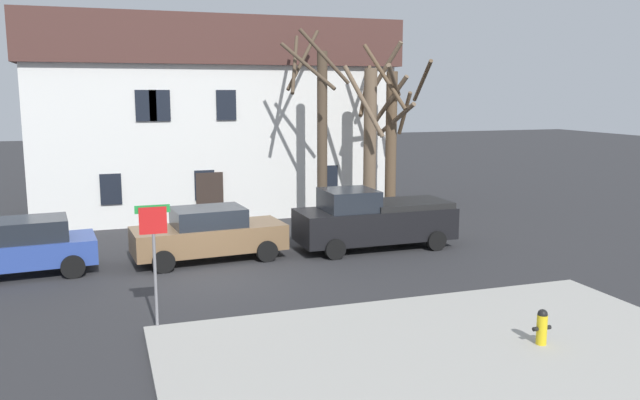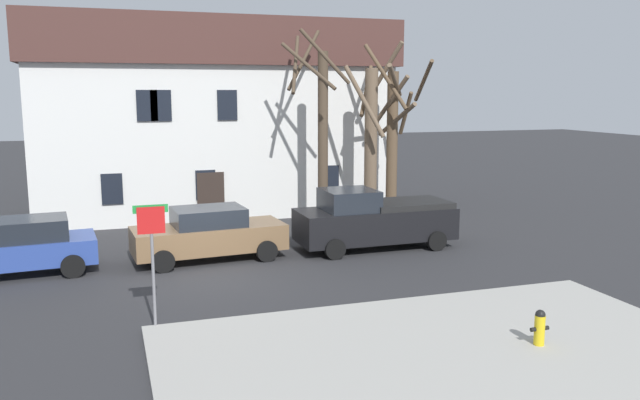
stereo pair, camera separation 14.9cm
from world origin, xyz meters
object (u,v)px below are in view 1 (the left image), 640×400
building_main (211,116)px  pickup_truck_black (374,219)px  tree_bare_mid (373,137)px  tree_bare_near (320,129)px  street_sign_pole (154,244)px  car_brown_sedan (209,234)px  tree_bare_far (391,137)px  car_blue_wagon (15,247)px  fire_hydrant (542,326)px

building_main → pickup_truck_black: bearing=-67.1°
building_main → tree_bare_mid: bearing=-45.5°
tree_bare_near → street_sign_pole: bearing=-127.1°
car_brown_sedan → pickup_truck_black: size_ratio=0.91×
car_brown_sedan → tree_bare_mid: bearing=26.5°
street_sign_pole → tree_bare_far: bearing=44.0°
car_blue_wagon → street_sign_pole: size_ratio=1.60×
pickup_truck_black → street_sign_pole: street_sign_pole is taller
tree_bare_far → pickup_truck_black: (-2.62, -4.33, -2.49)m
tree_bare_far → pickup_truck_black: bearing=-121.2°
tree_bare_far → car_blue_wagon: tree_bare_far is taller
building_main → car_brown_sedan: building_main is taller
car_brown_sedan → tree_bare_far: bearing=26.7°
pickup_truck_black → street_sign_pole: (-7.74, -5.68, 1.00)m
tree_bare_far → car_brown_sedan: 9.58m
pickup_truck_black → street_sign_pole: 9.65m
street_sign_pole → tree_bare_near: bearing=52.9°
tree_bare_far → street_sign_pole: 14.48m
building_main → car_blue_wagon: size_ratio=3.36×
building_main → car_brown_sedan: size_ratio=3.16×
car_brown_sedan → fire_hydrant: bearing=-60.7°
fire_hydrant → pickup_truck_black: bearing=88.6°
tree_bare_mid → fire_hydrant: tree_bare_mid is taller
tree_bare_mid → street_sign_pole: tree_bare_mid is taller
pickup_truck_black → car_blue_wagon: bearing=178.9°
tree_bare_far → fire_hydrant: bearing=-101.7°
tree_bare_mid → street_sign_pole: size_ratio=2.53×
pickup_truck_black → fire_hydrant: bearing=-91.4°
tree_bare_far → building_main: bearing=142.5°
building_main → fire_hydrant: building_main is taller
tree_bare_far → car_brown_sedan: (-8.23, -4.13, -2.65)m
tree_bare_near → tree_bare_far: size_ratio=1.07×
tree_bare_mid → pickup_truck_black: 4.80m
tree_bare_near → fire_hydrant: bearing=-87.6°
car_brown_sedan → tree_bare_near: bearing=34.5°
pickup_truck_black → tree_bare_mid: bearing=67.5°
tree_bare_mid → car_blue_wagon: size_ratio=1.58×
tree_bare_mid → car_blue_wagon: tree_bare_mid is taller
car_brown_sedan → fire_hydrant: car_brown_sedan is taller
tree_bare_far → car_brown_sedan: bearing=-153.3°
pickup_truck_black → street_sign_pole: size_ratio=1.88×
tree_bare_near → street_sign_pole: size_ratio=2.68×
tree_bare_near → car_blue_wagon: size_ratio=1.68×
tree_bare_far → tree_bare_near: bearing=-166.6°
building_main → pickup_truck_black: 10.68m
building_main → tree_bare_far: bearing=-37.5°
tree_bare_mid → pickup_truck_black: size_ratio=1.35×
tree_bare_near → pickup_truck_black: bearing=-77.7°
street_sign_pole → car_blue_wagon: bearing=120.8°
pickup_truck_black → fire_hydrant: pickup_truck_black is taller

